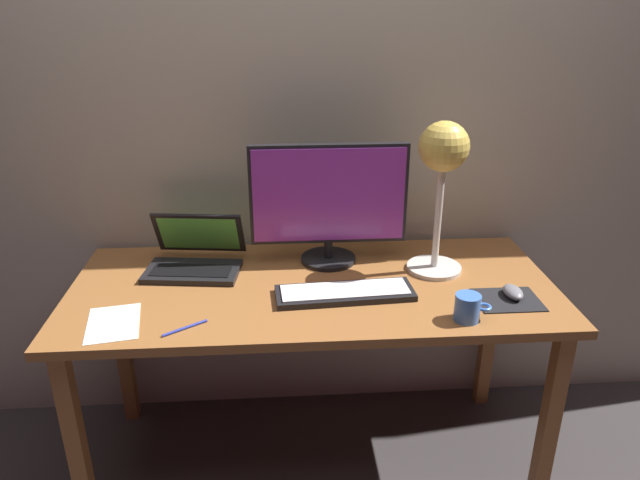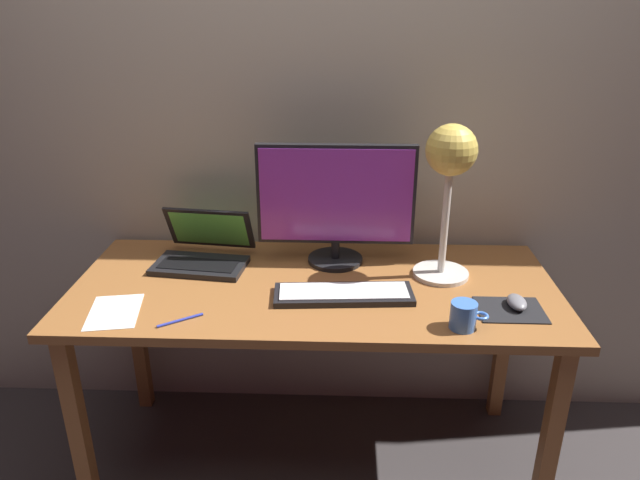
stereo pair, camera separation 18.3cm
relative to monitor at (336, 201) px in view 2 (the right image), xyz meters
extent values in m
plane|color=#383333|center=(-0.07, -0.18, -0.97)|extent=(4.80, 4.80, 0.00)
cube|color=#B2A893|center=(-0.07, 0.22, 0.33)|extent=(4.80, 0.06, 2.60)
cube|color=#935B2D|center=(-0.07, -0.18, -0.25)|extent=(1.60, 0.70, 0.03)
cube|color=#935B2D|center=(-0.81, -0.47, -0.62)|extent=(0.05, 0.05, 0.71)
cube|color=#935B2D|center=(0.67, -0.47, -0.62)|extent=(0.05, 0.05, 0.71)
cube|color=#935B2D|center=(-0.81, 0.11, -0.62)|extent=(0.05, 0.05, 0.71)
cube|color=#935B2D|center=(0.67, 0.11, -0.62)|extent=(0.05, 0.05, 0.71)
cylinder|color=black|center=(0.00, 0.00, -0.22)|extent=(0.20, 0.20, 0.01)
cylinder|color=black|center=(0.00, 0.00, -0.19)|extent=(0.03, 0.03, 0.06)
cube|color=black|center=(0.00, 0.00, 0.02)|extent=(0.55, 0.03, 0.35)
cube|color=purple|center=(0.00, -0.02, 0.02)|extent=(0.52, 0.00, 0.33)
cube|color=black|center=(0.03, -0.27, -0.22)|extent=(0.45, 0.17, 0.02)
cube|color=silver|center=(0.03, -0.27, -0.21)|extent=(0.41, 0.14, 0.01)
cube|color=black|center=(-0.48, -0.08, -0.22)|extent=(0.34, 0.22, 0.02)
cube|color=black|center=(-0.48, -0.09, -0.21)|extent=(0.28, 0.13, 0.00)
cube|color=black|center=(-0.46, 0.05, -0.13)|extent=(0.33, 0.12, 0.17)
cube|color=#59C64C|center=(-0.46, 0.05, -0.13)|extent=(0.29, 0.11, 0.14)
cylinder|color=beige|center=(0.36, -0.10, -0.22)|extent=(0.19, 0.19, 0.01)
cylinder|color=silver|center=(0.36, -0.10, -0.02)|extent=(0.02, 0.02, 0.39)
sphere|color=gold|center=(0.36, -0.10, 0.21)|extent=(0.16, 0.16, 0.16)
sphere|color=#FFEAB2|center=(0.36, -0.11, 0.17)|extent=(0.06, 0.06, 0.06)
cube|color=black|center=(0.54, -0.33, -0.23)|extent=(0.20, 0.16, 0.00)
ellipsoid|color=slate|center=(0.56, -0.32, -0.21)|extent=(0.06, 0.10, 0.03)
cylinder|color=#3F72CC|center=(0.37, -0.44, -0.19)|extent=(0.08, 0.08, 0.08)
torus|color=#3F72CC|center=(0.42, -0.44, -0.19)|extent=(0.05, 0.05, 0.01)
cube|color=white|center=(-0.66, -0.39, -0.23)|extent=(0.18, 0.23, 0.00)
cylinder|color=#2633A5|center=(-0.45, -0.44, -0.23)|extent=(0.12, 0.08, 0.01)
camera|label=1|loc=(-0.16, -1.92, 0.66)|focal=32.95mm
camera|label=2|loc=(0.02, -1.92, 0.66)|focal=32.95mm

